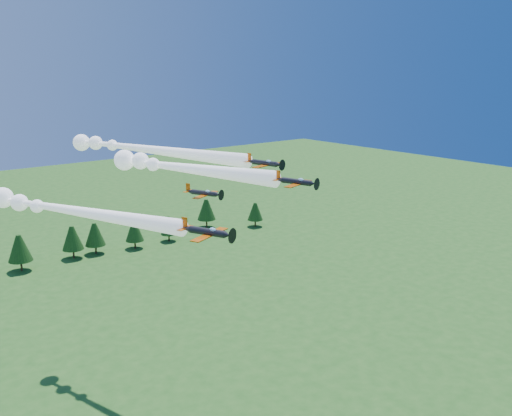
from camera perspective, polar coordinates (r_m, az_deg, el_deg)
plane_lead at (r=96.72m, az=-7.84°, el=4.07°), size 15.93×38.54×3.70m
plane_left at (r=99.04m, az=-18.22°, el=-0.18°), size 22.72×46.15×3.70m
plane_right at (r=118.27m, az=-11.41°, el=5.86°), size 18.29×53.64×3.70m
plane_slot at (r=95.76m, az=-5.21°, el=1.50°), size 6.34×7.14×2.27m
treeline at (r=199.71m, az=-17.49°, el=-2.94°), size 155.80×19.57×11.71m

